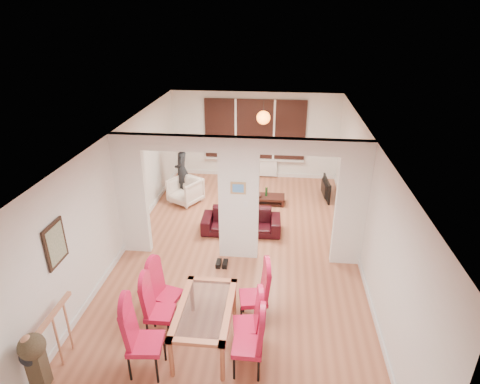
% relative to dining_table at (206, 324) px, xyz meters
% --- Properties ---
extents(floor, '(5.00, 9.00, 0.01)m').
position_rel_dining_table_xyz_m(floor, '(0.25, 2.48, -0.34)').
color(floor, '#AA6244').
rests_on(floor, ground).
extents(room_walls, '(5.00, 9.00, 2.60)m').
position_rel_dining_table_xyz_m(room_walls, '(0.25, 2.48, 0.96)').
color(room_walls, silver).
rests_on(room_walls, floor).
extents(divider_wall, '(5.00, 0.18, 2.60)m').
position_rel_dining_table_xyz_m(divider_wall, '(0.25, 2.48, 0.96)').
color(divider_wall, white).
rests_on(divider_wall, floor).
extents(bay_window_blinds, '(3.00, 0.08, 1.80)m').
position_rel_dining_table_xyz_m(bay_window_blinds, '(0.25, 6.92, 1.16)').
color(bay_window_blinds, black).
rests_on(bay_window_blinds, room_walls).
extents(radiator, '(1.40, 0.08, 0.50)m').
position_rel_dining_table_xyz_m(radiator, '(0.25, 6.88, -0.04)').
color(radiator, white).
rests_on(radiator, floor).
extents(pendant_light, '(0.36, 0.36, 0.36)m').
position_rel_dining_table_xyz_m(pendant_light, '(0.55, 5.78, 1.81)').
color(pendant_light, orange).
rests_on(pendant_light, room_walls).
extents(stair_newel, '(0.40, 1.20, 1.10)m').
position_rel_dining_table_xyz_m(stair_newel, '(-2.00, -0.72, 0.21)').
color(stair_newel, '#BB7856').
rests_on(stair_newel, floor).
extents(wall_poster, '(0.04, 0.52, 0.67)m').
position_rel_dining_table_xyz_m(wall_poster, '(-2.22, 0.08, 1.26)').
color(wall_poster, gray).
rests_on(wall_poster, room_walls).
extents(pillar_photo, '(0.30, 0.03, 0.25)m').
position_rel_dining_table_xyz_m(pillar_photo, '(0.25, 2.38, 1.26)').
color(pillar_photo, '#4C8CD8').
rests_on(pillar_photo, divider_wall).
extents(dining_table, '(0.82, 1.46, 0.69)m').
position_rel_dining_table_xyz_m(dining_table, '(0.00, 0.00, 0.00)').
color(dining_table, '#A45B3C').
rests_on(dining_table, floor).
extents(dining_chair_la, '(0.51, 0.51, 1.18)m').
position_rel_dining_table_xyz_m(dining_chair_la, '(-0.73, -0.62, 0.24)').
color(dining_chair_la, '#AD1134').
rests_on(dining_chair_la, floor).
extents(dining_chair_lb, '(0.42, 0.42, 1.05)m').
position_rel_dining_table_xyz_m(dining_chair_lb, '(-0.73, 0.06, 0.18)').
color(dining_chair_lb, '#AD1134').
rests_on(dining_chair_lb, floor).
extents(dining_chair_lc, '(0.51, 0.51, 1.04)m').
position_rel_dining_table_xyz_m(dining_chair_lc, '(-0.73, 0.49, 0.18)').
color(dining_chair_lc, '#AD1134').
rests_on(dining_chair_lc, floor).
extents(dining_chair_ra, '(0.42, 0.42, 1.05)m').
position_rel_dining_table_xyz_m(dining_chair_ra, '(0.69, -0.48, 0.18)').
color(dining_chair_ra, '#AD1134').
rests_on(dining_chair_ra, floor).
extents(dining_chair_rb, '(0.47, 0.47, 1.02)m').
position_rel_dining_table_xyz_m(dining_chair_rb, '(0.64, -0.05, 0.16)').
color(dining_chair_rb, '#AD1134').
rests_on(dining_chair_rb, floor).
extents(dining_chair_rc, '(0.51, 0.51, 1.10)m').
position_rel_dining_table_xyz_m(dining_chair_rc, '(0.69, 0.55, 0.21)').
color(dining_chair_rc, '#AD1134').
rests_on(dining_chair_rc, floor).
extents(sofa, '(1.84, 0.78, 0.53)m').
position_rel_dining_table_xyz_m(sofa, '(0.19, 3.48, -0.08)').
color(sofa, black).
rests_on(sofa, floor).
extents(armchair, '(1.01, 1.02, 0.69)m').
position_rel_dining_table_xyz_m(armchair, '(-1.45, 4.87, -0.00)').
color(armchair, beige).
rests_on(armchair, floor).
extents(person, '(0.64, 0.48, 1.58)m').
position_rel_dining_table_xyz_m(person, '(-1.61, 5.25, 0.45)').
color(person, black).
rests_on(person, floor).
extents(television, '(0.97, 0.21, 0.55)m').
position_rel_dining_table_xyz_m(television, '(2.24, 5.56, -0.07)').
color(television, black).
rests_on(television, floor).
extents(coffee_table, '(0.99, 0.59, 0.22)m').
position_rel_dining_table_xyz_m(coffee_table, '(0.73, 5.03, -0.24)').
color(coffee_table, black).
rests_on(coffee_table, floor).
extents(bottle, '(0.06, 0.06, 0.26)m').
position_rel_dining_table_xyz_m(bottle, '(0.71, 5.04, 0.00)').
color(bottle, '#143F19').
rests_on(bottle, coffee_table).
extents(bowl, '(0.21, 0.21, 0.05)m').
position_rel_dining_table_xyz_m(bowl, '(0.49, 4.97, -0.10)').
color(bowl, black).
rests_on(bowl, coffee_table).
extents(shoes, '(0.23, 0.25, 0.10)m').
position_rel_dining_table_xyz_m(shoes, '(-0.05, 2.05, -0.30)').
color(shoes, black).
rests_on(shoes, floor).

